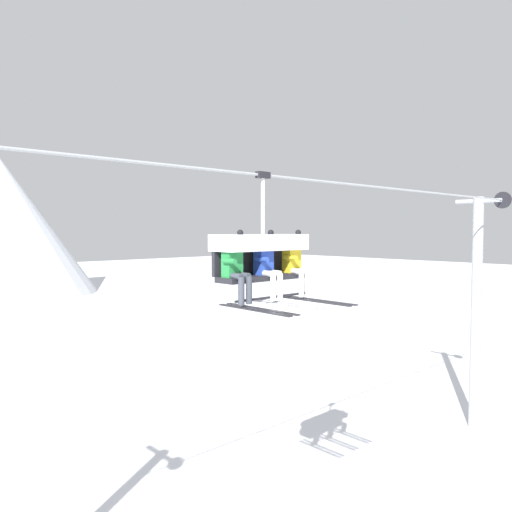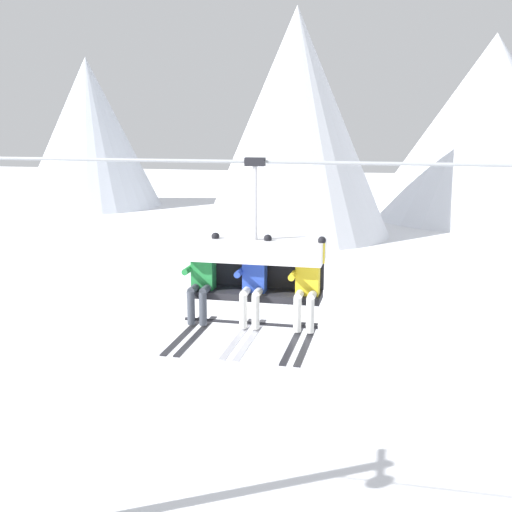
# 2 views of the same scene
# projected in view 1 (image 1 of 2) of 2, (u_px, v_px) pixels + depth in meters

# --- Properties ---
(lift_tower_far) EXTENTS (0.36, 1.88, 8.30)m
(lift_tower_far) POSITION_uv_depth(u_px,v_px,m) (477.00, 307.00, 17.50)
(lift_tower_far) COLOR #9EA3A8
(lift_tower_far) RESTS_ON ground_plane
(lift_cable) EXTENTS (20.63, 0.05, 0.05)m
(lift_cable) POSITION_uv_depth(u_px,v_px,m) (326.00, 182.00, 10.41)
(lift_cable) COLOR #9EA3A8
(chairlift_chair) EXTENTS (1.94, 0.74, 2.30)m
(chairlift_chair) POSITION_uv_depth(u_px,v_px,m) (260.00, 250.00, 9.28)
(chairlift_chair) COLOR #232328
(skier_green) EXTENTS (0.48, 1.70, 1.34)m
(skier_green) POSITION_uv_depth(u_px,v_px,m) (237.00, 267.00, 8.62)
(skier_green) COLOR #23843D
(skier_blue) EXTENTS (0.48, 1.70, 1.34)m
(skier_blue) POSITION_uv_depth(u_px,v_px,m) (268.00, 265.00, 9.14)
(skier_blue) COLOR #2847B7
(skier_yellow) EXTENTS (0.48, 1.70, 1.34)m
(skier_yellow) POSITION_uv_depth(u_px,v_px,m) (296.00, 263.00, 9.66)
(skier_yellow) COLOR yellow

